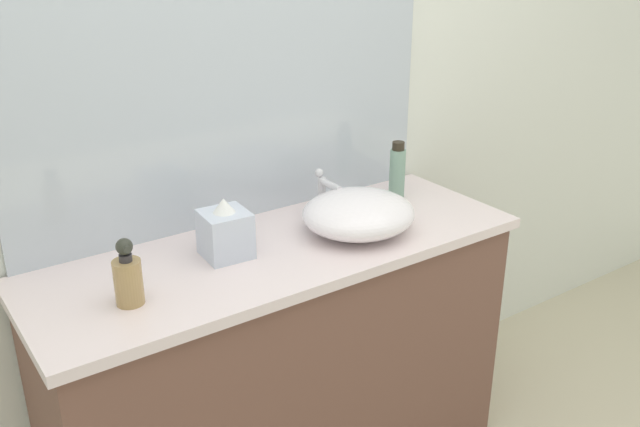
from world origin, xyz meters
name	(u,v)px	position (x,y,z in m)	size (l,w,h in m)	color
bathroom_wall_rear	(230,73)	(0.00, 0.73, 1.30)	(6.00, 0.06, 2.60)	silver
vanity_counter	(284,370)	(-0.02, 0.43, 0.43)	(1.46, 0.51, 0.85)	brown
wall_mirror_panel	(229,33)	(-0.02, 0.69, 1.42)	(1.38, 0.01, 1.14)	#B2BCC6
sink_basin	(358,213)	(0.23, 0.39, 0.91)	(0.34, 0.32, 0.12)	white
faucet	(324,188)	(0.23, 0.57, 0.94)	(0.03, 0.13, 0.14)	silver
soap_dispenser	(128,278)	(-0.49, 0.37, 0.92)	(0.07, 0.07, 0.17)	#A3824F
lotion_bottle	(397,172)	(0.50, 0.54, 0.95)	(0.05, 0.05, 0.20)	gray
tissue_box	(225,232)	(-0.17, 0.47, 0.93)	(0.13, 0.13, 0.17)	silver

